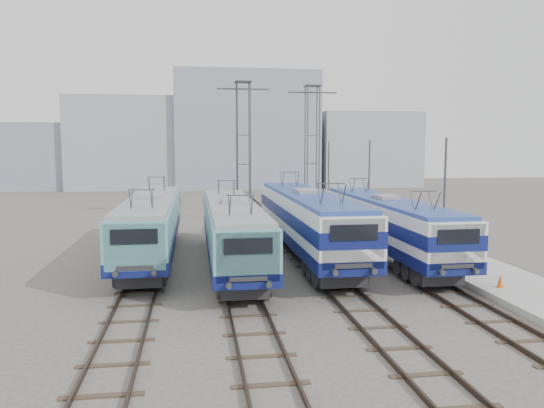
{
  "coord_description": "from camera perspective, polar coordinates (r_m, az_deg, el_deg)",
  "views": [
    {
      "loc": [
        -4.26,
        -23.78,
        6.53
      ],
      "look_at": [
        0.28,
        7.0,
        3.15
      ],
      "focal_mm": 35.0,
      "sensor_mm": 36.0,
      "label": 1
    }
  ],
  "objects": [
    {
      "name": "building_center",
      "position": [
        86.21,
        -2.91,
        7.84
      ],
      "size": [
        22.0,
        14.0,
        18.0
      ],
      "primitive_type": "cube",
      "color": "gray",
      "rests_on": "ground"
    },
    {
      "name": "locomotive_center_right",
      "position": [
        31.07,
        3.78,
        -1.47
      ],
      "size": [
        2.97,
        18.79,
        3.53
      ],
      "color": "#0E1656",
      "rests_on": "ground"
    },
    {
      "name": "locomotive_far_left",
      "position": [
        31.24,
        -12.89,
        -1.92
      ],
      "size": [
        2.79,
        17.61,
        3.31
      ],
      "color": "#0E1656",
      "rests_on": "ground"
    },
    {
      "name": "ground",
      "position": [
        25.02,
        1.72,
        -8.93
      ],
      "size": [
        160.0,
        160.0,
        0.0
      ],
      "primitive_type": "plane",
      "color": "#514C47"
    },
    {
      "name": "building_far_west",
      "position": [
        89.57,
        -25.17,
        4.64
      ],
      "size": [
        14.0,
        10.0,
        10.0
      ],
      "primitive_type": "cube",
      "color": "gray",
      "rests_on": "ground"
    },
    {
      "name": "building_west",
      "position": [
        86.33,
        -14.96,
        6.31
      ],
      "size": [
        18.0,
        12.0,
        14.0
      ],
      "primitive_type": "cube",
      "color": "#9199A3",
      "rests_on": "ground"
    },
    {
      "name": "catenary_tower_west",
      "position": [
        45.97,
        -3.09,
        6.34
      ],
      "size": [
        4.5,
        1.2,
        12.0
      ],
      "color": "#3F4247",
      "rests_on": "ground"
    },
    {
      "name": "platform",
      "position": [
        35.49,
        15.86,
        -4.39
      ],
      "size": [
        4.0,
        70.0,
        0.3
      ],
      "primitive_type": "cube",
      "color": "#9E9E99",
      "rests_on": "ground"
    },
    {
      "name": "locomotive_center_left",
      "position": [
        28.62,
        -4.27,
        -2.62
      ],
      "size": [
        2.72,
        17.19,
        3.24
      ],
      "color": "#0E1656",
      "rests_on": "ground"
    },
    {
      "name": "mast_mid",
      "position": [
        40.02,
        10.39,
        1.76
      ],
      "size": [
        0.12,
        0.12,
        7.0
      ],
      "primitive_type": "cylinder",
      "color": "#3F4247",
      "rests_on": "ground"
    },
    {
      "name": "safety_cone",
      "position": [
        25.81,
        23.36,
        -7.59
      ],
      "size": [
        0.29,
        0.29,
        0.61
      ],
      "primitive_type": "cone",
      "color": "#E55612",
      "rests_on": "platform"
    },
    {
      "name": "mast_front",
      "position": [
        28.96,
        18.02,
        -0.11
      ],
      "size": [
        0.12,
        0.12,
        7.0
      ],
      "primitive_type": "cylinder",
      "color": "#3F4247",
      "rests_on": "ground"
    },
    {
      "name": "catenary_tower_east",
      "position": [
        48.97,
        4.33,
        6.32
      ],
      "size": [
        4.5,
        1.2,
        12.0
      ],
      "color": "#3F4247",
      "rests_on": "ground"
    },
    {
      "name": "building_east",
      "position": [
        90.31,
        9.9,
        5.78
      ],
      "size": [
        16.0,
        12.0,
        12.0
      ],
      "primitive_type": "cube",
      "color": "#9199A3",
      "rests_on": "ground"
    },
    {
      "name": "locomotive_far_right",
      "position": [
        31.41,
        12.22,
        -1.85
      ],
      "size": [
        2.72,
        17.21,
        3.24
      ],
      "color": "#0E1656",
      "rests_on": "ground"
    },
    {
      "name": "mast_rear",
      "position": [
        51.5,
        6.09,
        2.8
      ],
      "size": [
        0.12,
        0.12,
        7.0
      ],
      "primitive_type": "cylinder",
      "color": "#3F4247",
      "rests_on": "ground"
    }
  ]
}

